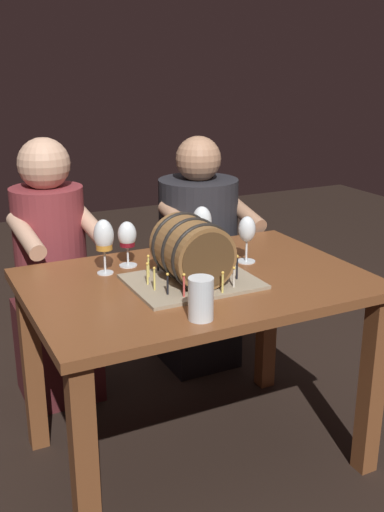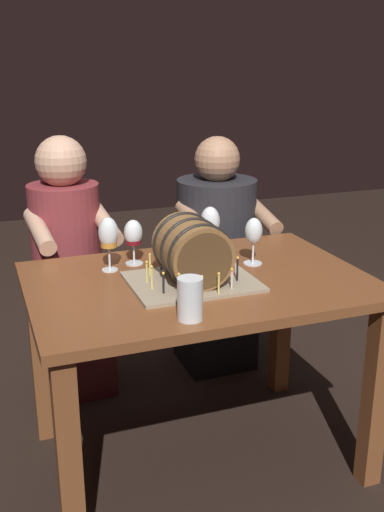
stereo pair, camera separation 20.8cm
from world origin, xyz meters
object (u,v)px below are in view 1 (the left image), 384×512
object	(u,v)px
dining_table	(197,311)
wine_glass_white	(202,223)
wine_glass_amber	(104,238)
person_seated_left	(53,286)
barrel_cake	(192,254)
person_seated_right	(198,260)
wine_glass_empty	(247,231)
beer_pint	(201,299)
wine_glass_red	(127,237)

from	to	relation	value
dining_table	wine_glass_white	xyz separation A→B (m)	(0.13, 0.22, 0.26)
wine_glass_amber	person_seated_left	xyz separation A→B (m)	(-0.08, 0.50, -0.34)
barrel_cake	person_seated_left	xyz separation A→B (m)	(-0.32, 0.73, -0.32)
wine_glass_amber	person_seated_right	xyz separation A→B (m)	(0.64, 0.50, -0.33)
wine_glass_amber	wine_glass_empty	bearing A→B (deg)	-12.22
wine_glass_amber	wine_glass_empty	world-z (taller)	wine_glass_amber
barrel_cake	beer_pint	distance (m)	0.31
wine_glass_red	wine_glass_amber	size ratio (longest dim) A/B	0.85
dining_table	person_seated_left	distance (m)	0.79
beer_pint	person_seated_right	size ratio (longest dim) A/B	0.11
barrel_cake	wine_glass_white	xyz separation A→B (m)	(0.17, 0.26, 0.03)
wine_glass_white	dining_table	bearing A→B (deg)	-120.85
wine_glass_empty	person_seated_right	xyz separation A→B (m)	(0.11, 0.62, -0.32)
barrel_cake	beer_pint	xyz separation A→B (m)	(-0.11, -0.28, -0.04)
wine_glass_amber	person_seated_left	distance (m)	0.61
person_seated_left	person_seated_right	bearing A→B (deg)	0.04
dining_table	wine_glass_amber	size ratio (longest dim) A/B	5.92
beer_pint	person_seated_right	bearing A→B (deg)	63.53
barrel_cake	wine_glass_red	size ratio (longest dim) A/B	2.50
wine_glass_red	person_seated_right	bearing A→B (deg)	40.92
wine_glass_red	wine_glass_white	world-z (taller)	wine_glass_white
dining_table	person_seated_right	xyz separation A→B (m)	(0.36, 0.70, -0.07)
person_seated_right	beer_pint	bearing A→B (deg)	-116.47
barrel_cake	wine_glass_red	distance (m)	0.30
wine_glass_empty	dining_table	bearing A→B (deg)	-162.14
dining_table	wine_glass_red	world-z (taller)	wine_glass_red
dining_table	wine_glass_empty	distance (m)	0.36
wine_glass_white	person_seated_left	size ratio (longest dim) A/B	0.17
wine_glass_empty	person_seated_left	size ratio (longest dim) A/B	0.15
beer_pint	person_seated_left	bearing A→B (deg)	101.71
person_seated_right	wine_glass_amber	bearing A→B (deg)	-141.69
person_seated_left	wine_glass_red	bearing A→B (deg)	-67.93
wine_glass_empty	beer_pint	distance (m)	0.57
barrel_cake	person_seated_left	size ratio (longest dim) A/B	0.36
wine_glass_red	person_seated_right	size ratio (longest dim) A/B	0.15
wine_glass_amber	wine_glass_white	size ratio (longest dim) A/B	1.01
barrel_cake	person_seated_right	world-z (taller)	person_seated_right
dining_table	beer_pint	size ratio (longest dim) A/B	9.10
beer_pint	wine_glass_white	bearing A→B (deg)	62.60
wine_glass_empty	beer_pint	size ratio (longest dim) A/B	1.37
wine_glass_empty	wine_glass_white	xyz separation A→B (m)	(-0.12, 0.14, 0.01)
dining_table	barrel_cake	world-z (taller)	barrel_cake
dining_table	person_seated_right	world-z (taller)	person_seated_right
wine_glass_red	person_seated_left	xyz separation A→B (m)	(-0.19, 0.46, -0.32)
barrel_cake	wine_glass_white	distance (m)	0.31
beer_pint	person_seated_left	world-z (taller)	person_seated_left
barrel_cake	beer_pint	world-z (taller)	barrel_cake
dining_table	barrel_cake	size ratio (longest dim) A/B	2.77
wine_glass_red	person_seated_right	xyz separation A→B (m)	(0.53, 0.46, -0.31)
barrel_cake	wine_glass_red	bearing A→B (deg)	116.38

